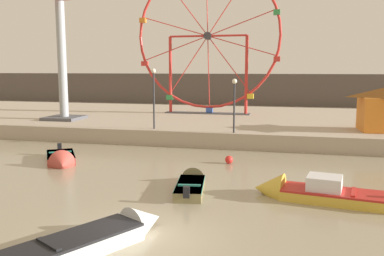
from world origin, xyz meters
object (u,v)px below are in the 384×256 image
Objects in this scene: motorboat_faded_red at (61,160)px; ferris_wheel_red_frame at (208,38)px; drop_tower_steel_tower at (61,39)px; mooring_buoy_orange at (229,160)px; promenade_lamp_far at (234,97)px; motorboat_pale_grey at (96,238)px; motorboat_mustard_yellow at (311,192)px; motorboat_olive_wood at (191,183)px; promenade_lamp_near at (154,90)px.

ferris_wheel_red_frame is at bearing 132.53° from motorboat_faded_red.
drop_tower_steel_tower is 18.41m from mooring_buoy_orange.
motorboat_faded_red is 11.21m from promenade_lamp_far.
motorboat_pale_grey is at bearing -96.24° from promenade_lamp_far.
promenade_lamp_far is at bearing 23.04° from motorboat_pale_grey.
motorboat_olive_wood is at bearing 4.65° from motorboat_mustard_yellow.
promenade_lamp_far reaches higher than motorboat_olive_wood.
motorboat_pale_grey is at bearing 53.72° from motorboat_mustard_yellow.
drop_tower_steel_tower is (-18.90, 13.66, 7.19)m from motorboat_mustard_yellow.
motorboat_mustard_yellow is at bearing -65.49° from promenade_lamp_far.
mooring_buoy_orange is (4.36, -15.34, -7.62)m from ferris_wheel_red_frame.
motorboat_faded_red is 19.67m from ferris_wheel_red_frame.
ferris_wheel_red_frame reaches higher than drop_tower_steel_tower.
ferris_wheel_red_frame is at bearing 105.86° from mooring_buoy_orange.
drop_tower_steel_tower is at bearing 159.17° from promenade_lamp_near.
motorboat_faded_red is 8.83× the size of mooring_buoy_orange.
ferris_wheel_red_frame is 3.91× the size of promenade_lamp_far.
motorboat_pale_grey is at bearing -57.35° from drop_tower_steel_tower.
promenade_lamp_far is at bearing -12.07° from motorboat_olive_wood.
promenade_lamp_far reaches higher than mooring_buoy_orange.
motorboat_faded_red is at bearing -165.89° from mooring_buoy_orange.
drop_tower_steel_tower reaches higher than mooring_buoy_orange.
promenade_lamp_near is (2.93, 7.07, 3.48)m from motorboat_faded_red.
motorboat_pale_grey is 28.03m from ferris_wheel_red_frame.
motorboat_pale_grey is 16.33m from promenade_lamp_far.
motorboat_faded_red is (-12.98, 3.22, -0.08)m from motorboat_mustard_yellow.
motorboat_mustard_yellow is 12.99× the size of mooring_buoy_orange.
mooring_buoy_orange is at bearing -74.14° from ferris_wheel_red_frame.
ferris_wheel_red_frame reaches higher than motorboat_pale_grey.
drop_tower_steel_tower is 10.19m from promenade_lamp_near.
ferris_wheel_red_frame is at bearing -58.59° from motorboat_mustard_yellow.
promenade_lamp_near reaches higher than motorboat_olive_wood.
motorboat_mustard_yellow reaches higher than motorboat_pale_grey.
motorboat_pale_grey is (-6.23, -6.12, -0.01)m from motorboat_mustard_yellow.
promenade_lamp_far reaches higher than motorboat_faded_red.
drop_tower_steel_tower is at bearing 150.95° from mooring_buoy_orange.
motorboat_mustard_yellow is 8.73m from motorboat_pale_grey.
motorboat_mustard_yellow is 11.22m from promenade_lamp_far.
promenade_lamp_near is (-5.06, 9.89, 3.49)m from motorboat_olive_wood.
promenade_lamp_far is (5.57, -0.46, -0.37)m from promenade_lamp_near.
motorboat_faded_red is 0.95× the size of promenade_lamp_near.
ferris_wheel_red_frame is 1.06× the size of drop_tower_steel_tower.
ferris_wheel_red_frame reaches higher than promenade_lamp_far.
promenade_lamp_near is at bearing 140.79° from mooring_buoy_orange.
promenade_lamp_near is 9.34× the size of mooring_buoy_orange.
mooring_buoy_orange is (-4.12, 5.45, -0.09)m from motorboat_mustard_yellow.
ferris_wheel_red_frame is at bearing 34.35° from drop_tower_steel_tower.
motorboat_olive_wood is 0.30× the size of ferris_wheel_red_frame.
ferris_wheel_red_frame is at bearing 110.03° from promenade_lamp_far.
motorboat_mustard_yellow is 1.65× the size of promenade_lamp_far.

